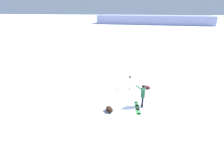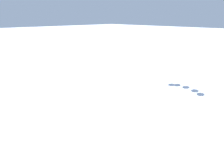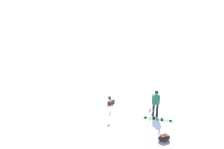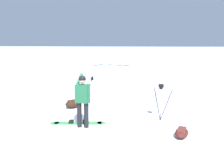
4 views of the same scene
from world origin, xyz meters
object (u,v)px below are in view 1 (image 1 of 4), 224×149
at_px(camera_tripod, 130,80).
at_px(gear_bag_large, 109,109).
at_px(snowboarder, 143,94).
at_px(ski_poles, 117,94).
at_px(gear_bag_small, 147,87).
at_px(snowboard, 137,108).

bearing_deg(camera_tripod, gear_bag_large, -109.34).
distance_m(snowboarder, gear_bag_large, 2.42).
xyz_separation_m(camera_tripod, ski_poles, (-0.73, -2.44, -0.02)).
bearing_deg(gear_bag_small, ski_poles, -125.94).
height_order(gear_bag_small, ski_poles, ski_poles).
bearing_deg(snowboarder, gear_bag_small, 81.21).
relative_size(gear_bag_large, ski_poles, 0.57).
bearing_deg(ski_poles, camera_tripod, 73.35).
height_order(snowboard, ski_poles, ski_poles).
height_order(snowboard, camera_tripod, camera_tripod).
height_order(camera_tripod, gear_bag_small, camera_tripod).
bearing_deg(snowboarder, snowboard, -142.18).
distance_m(snowboard, gear_bag_small, 3.21).
distance_m(snowboard, gear_bag_large, 1.92).
relative_size(gear_bag_small, ski_poles, 0.57).
height_order(snowboarder, snowboard, snowboarder).
bearing_deg(gear_bag_small, snowboard, -103.61).
xyz_separation_m(snowboarder, camera_tripod, (-0.94, 2.39, -0.08)).
xyz_separation_m(gear_bag_large, camera_tripod, (1.16, 3.30, 0.71)).
height_order(snowboarder, camera_tripod, snowboarder).
distance_m(snowboard, camera_tripod, 2.84).
bearing_deg(gear_bag_large, snowboarder, 23.31).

